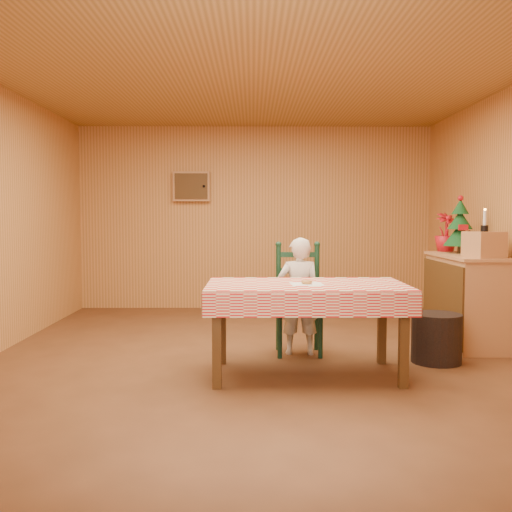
{
  "coord_description": "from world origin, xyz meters",
  "views": [
    {
      "loc": [
        -0.03,
        -5.2,
        1.33
      ],
      "look_at": [
        0.0,
        0.2,
        0.95
      ],
      "focal_mm": 40.0,
      "sensor_mm": 36.0,
      "label": 1
    }
  ],
  "objects": [
    {
      "name": "christmas_tree",
      "position": [
        2.2,
        0.91,
        1.21
      ],
      "size": [
        0.34,
        0.34,
        0.62
      ],
      "color": "#4E3115",
      "rests_on": "shelf_unit"
    },
    {
      "name": "seated_child",
      "position": [
        0.41,
        0.23,
        0.56
      ],
      "size": [
        0.41,
        0.27,
        1.12
      ],
      "primitive_type": "imported",
      "rotation": [
        0.0,
        0.0,
        3.14
      ],
      "color": "silver",
      "rests_on": "ground"
    },
    {
      "name": "donut",
      "position": [
        0.41,
        -0.55,
        0.79
      ],
      "size": [
        0.1,
        0.1,
        0.03
      ],
      "primitive_type": "torus",
      "rotation": [
        0.0,
        0.0,
        0.07
      ],
      "color": "#B98242",
      "rests_on": "napkin"
    },
    {
      "name": "flower_arrangement",
      "position": [
        2.15,
        1.21,
        1.15
      ],
      "size": [
        0.32,
        0.32,
        0.44
      ],
      "primitive_type": "imported",
      "rotation": [
        0.0,
        0.0,
        0.38
      ],
      "color": "#AE101A",
      "rests_on": "shelf_unit"
    },
    {
      "name": "ground",
      "position": [
        0.0,
        0.0,
        0.0
      ],
      "size": [
        6.0,
        6.0,
        0.0
      ],
      "primitive_type": "plane",
      "color": "brown",
      "rests_on": "ground"
    },
    {
      "name": "crate",
      "position": [
        2.2,
        0.26,
        1.06
      ],
      "size": [
        0.37,
        0.37,
        0.25
      ],
      "primitive_type": "cube",
      "rotation": [
        0.0,
        0.0,
        0.27
      ],
      "color": "tan",
      "rests_on": "shelf_unit"
    },
    {
      "name": "storage_bin",
      "position": [
        1.64,
        -0.1,
        0.22
      ],
      "size": [
        0.51,
        0.51,
        0.45
      ],
      "primitive_type": "cylinder",
      "rotation": [
        0.0,
        0.0,
        -0.15
      ],
      "color": "black",
      "rests_on": "ground"
    },
    {
      "name": "candle_set",
      "position": [
        2.2,
        0.26,
        1.24
      ],
      "size": [
        0.07,
        0.07,
        0.22
      ],
      "color": "black",
      "rests_on": "crate"
    },
    {
      "name": "napkin",
      "position": [
        0.41,
        -0.55,
        0.77
      ],
      "size": [
        0.27,
        0.27,
        0.0
      ],
      "primitive_type": "cube",
      "rotation": [
        0.0,
        0.0,
        0.06
      ],
      "color": "white",
      "rests_on": "dining_table"
    },
    {
      "name": "dining_table",
      "position": [
        0.41,
        -0.5,
        0.69
      ],
      "size": [
        1.66,
        0.96,
        0.77
      ],
      "color": "#4E3115",
      "rests_on": "ground"
    },
    {
      "name": "shelf_unit",
      "position": [
        2.19,
        0.66,
        0.47
      ],
      "size": [
        0.54,
        1.24,
        0.93
      ],
      "color": "tan",
      "rests_on": "ground"
    },
    {
      "name": "ladder_chair",
      "position": [
        0.41,
        0.28,
        0.5
      ],
      "size": [
        0.44,
        0.4,
        1.08
      ],
      "color": "black",
      "rests_on": "ground"
    },
    {
      "name": "cabin_walls",
      "position": [
        -0.0,
        0.53,
        1.83
      ],
      "size": [
        5.1,
        6.05,
        2.65
      ],
      "color": "#C98848",
      "rests_on": "ground"
    }
  ]
}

